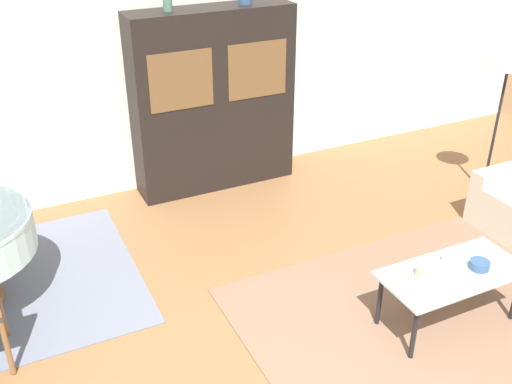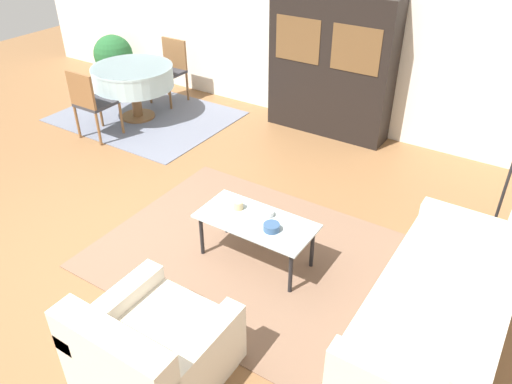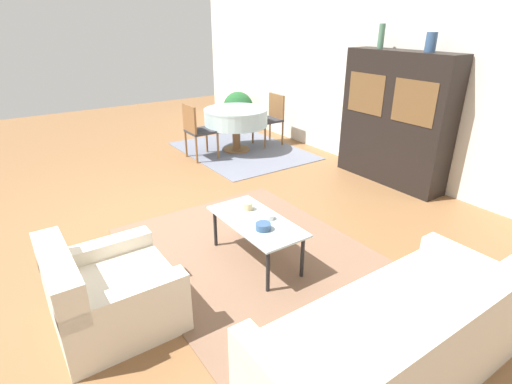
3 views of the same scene
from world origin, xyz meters
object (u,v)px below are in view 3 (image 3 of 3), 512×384
at_px(cup, 248,206).
at_px(bowl_small, 269,217).
at_px(dining_chair_far, 271,116).
at_px(dining_chair_near, 196,128).
at_px(display_cabinet, 395,119).
at_px(potted_plant, 238,108).
at_px(vase_short, 431,42).
at_px(dining_table, 236,118).
at_px(armchair, 108,294).
at_px(coffee_table, 256,224).
at_px(bowl, 263,226).
at_px(vase_tall, 381,36).
at_px(couch, 402,340).

xyz_separation_m(cup, bowl_small, (0.29, 0.05, -0.01)).
bearing_deg(dining_chair_far, dining_chair_near, 90.00).
bearing_deg(display_cabinet, potted_plant, -176.86).
bearing_deg(vase_short, dining_table, -158.87).
relative_size(armchair, coffee_table, 0.86).
xyz_separation_m(bowl, vase_tall, (-1.27, 2.89, 1.51)).
distance_m(coffee_table, bowl, 0.21).
bearing_deg(display_cabinet, bowl, -73.37).
bearing_deg(bowl_small, cup, -169.86).
height_order(cup, vase_short, vase_short).
height_order(couch, coffee_table, couch).
relative_size(coffee_table, vase_short, 4.51).
xyz_separation_m(armchair, potted_plant, (-4.58, 4.07, 0.16)).
relative_size(display_cabinet, potted_plant, 2.34).
xyz_separation_m(armchair, vase_short, (-0.38, 4.28, 1.68)).
distance_m(bowl, potted_plant, 5.41).
xyz_separation_m(couch, bowl, (-1.48, -0.08, 0.22)).
distance_m(cup, bowl, 0.44).
bearing_deg(cup, display_cabinet, 99.00).
distance_m(dining_chair_near, vase_tall, 3.16).
height_order(display_cabinet, dining_chair_far, display_cabinet).
bearing_deg(couch, display_cabinet, 39.90).
relative_size(couch, bowl_small, 20.80).
xyz_separation_m(coffee_table, bowl, (0.19, -0.05, 0.08)).
bearing_deg(coffee_table, vase_tall, 110.89).
distance_m(couch, bowl, 1.50).
bearing_deg(cup, vase_tall, 107.03).
height_order(couch, bowl, couch).
bearing_deg(vase_short, armchair, -84.89).
height_order(bowl_small, potted_plant, potted_plant).
relative_size(bowl_small, vase_tall, 0.31).
xyz_separation_m(couch, dining_chair_far, (-4.83, 2.48, 0.27)).
bearing_deg(couch, vase_tall, 44.49).
bearing_deg(potted_plant, cup, -30.95).
xyz_separation_m(coffee_table, dining_table, (-3.16, 1.74, 0.20)).
relative_size(dining_chair_near, bowl_small, 9.24).
bearing_deg(armchair, cup, 101.42).
relative_size(dining_chair_near, vase_tall, 2.88).
bearing_deg(bowl, vase_short, 99.85).
xyz_separation_m(armchair, cup, (-0.30, 1.51, 0.22)).
bearing_deg(potted_plant, coffee_table, -30.21).
bearing_deg(armchair, display_cabinet, 99.86).
xyz_separation_m(couch, dining_table, (-4.83, 1.70, 0.34)).
height_order(armchair, cup, armchair).
bearing_deg(dining_chair_near, dining_table, 90.00).
height_order(dining_chair_near, bowl, dining_chair_near).
distance_m(display_cabinet, dining_chair_near, 3.14).
distance_m(display_cabinet, potted_plant, 3.87).
xyz_separation_m(coffee_table, vase_tall, (-1.08, 2.84, 1.59)).
height_order(couch, dining_table, dining_table).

